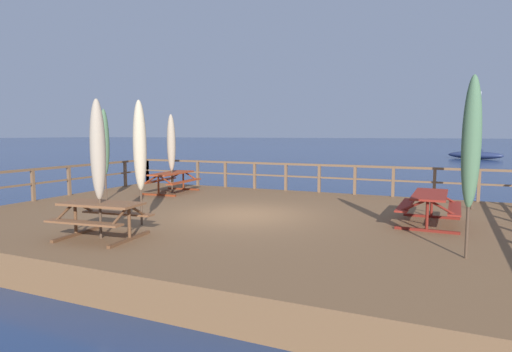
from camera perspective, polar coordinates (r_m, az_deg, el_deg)
The scene contains 14 objects.
ground_plane at distance 11.96m, azimuth -1.58°, elevation -8.35°, with size 600.00×600.00×0.00m, color navy.
wooden_deck at distance 11.88m, azimuth -1.59°, elevation -6.77°, with size 15.11×10.63×0.67m, color brown.
railing_waterside_far at distance 16.48m, azimuth 6.23°, elevation 0.42°, with size 14.91×0.10×1.09m.
railing_side_left at distance 16.32m, azimuth -25.72°, elevation -0.15°, with size 0.10×10.43×1.09m.
picnic_table_mid_right at distance 16.46m, azimuth -11.27°, elevation -0.23°, with size 1.56×2.26×0.78m.
picnic_table_mid_left at distance 11.31m, azimuth 22.28°, elevation -3.19°, with size 1.45×2.19×0.78m.
picnic_table_front_left at distance 9.67m, azimuth -20.01°, elevation -4.62°, with size 1.87×1.56×0.78m.
patio_umbrella_short_mid at distance 16.28m, azimuth -11.30°, elevation 4.34°, with size 0.32×0.32×2.96m.
patio_umbrella_short_back at distance 8.33m, azimuth 26.92°, elevation 3.95°, with size 0.32×0.32×3.24m.
patio_umbrella_tall_front at distance 9.50m, azimuth -20.44°, elevation 3.24°, with size 0.32×0.32×2.95m.
patio_umbrella_tall_back_left at distance 14.00m, azimuth 27.22°, elevation 2.60°, with size 0.32×0.32×2.56m.
patio_umbrella_tall_mid_right at distance 10.61m, azimuth -15.32°, elevation 3.88°, with size 0.32×0.32×3.03m.
patio_umbrella_short_front at distance 15.02m, azimuth -19.66°, elevation 4.25°, with size 0.32×0.32×3.05m.
sailboat_distant at distance 55.62m, azimuth 27.29°, elevation 2.57°, with size 6.21×3.63×7.72m.
Camera 1 is at (5.04, -10.45, 2.89)m, focal length 29.83 mm.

